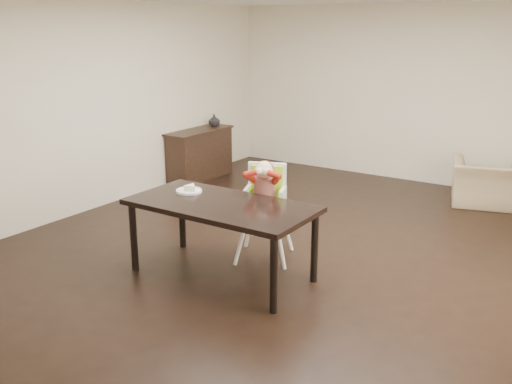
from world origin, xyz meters
TOP-DOWN VIEW (x-y plane):
  - ground at (0.00, 0.00)m, footprint 7.00×7.00m
  - room_walls at (0.00, 0.00)m, footprint 6.02×7.02m
  - dining_table at (-0.27, -1.04)m, footprint 1.80×0.90m
  - high_chair at (-0.18, -0.41)m, footprint 0.57×0.57m
  - plate at (-0.76, -0.92)m, footprint 0.30×0.30m
  - armchair at (1.40, 2.80)m, footprint 1.09×0.86m
  - sideboard at (-2.78, 1.76)m, footprint 0.44×1.26m
  - vase at (-2.78, 2.15)m, footprint 0.23×0.24m

SIDE VIEW (x-z plane):
  - ground at x=0.00m, z-range 0.00..0.00m
  - sideboard at x=-2.78m, z-range 0.00..0.79m
  - armchair at x=1.40m, z-range 0.00..0.84m
  - dining_table at x=-0.27m, z-range 0.30..1.05m
  - high_chair at x=-0.18m, z-range 0.22..1.27m
  - plate at x=-0.76m, z-range 0.74..0.81m
  - vase at x=-2.78m, z-range 0.79..0.98m
  - room_walls at x=0.00m, z-range 0.50..3.21m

